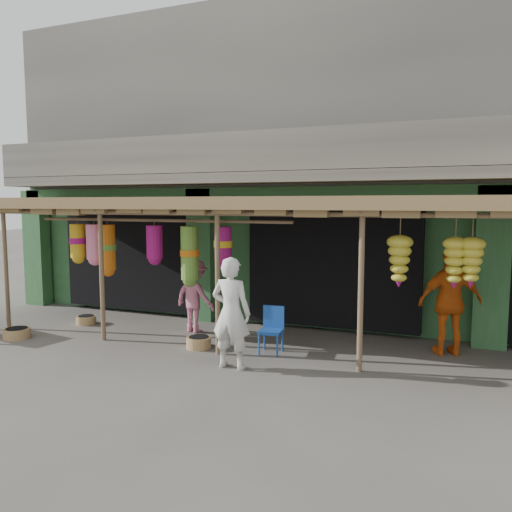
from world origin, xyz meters
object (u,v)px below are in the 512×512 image
at_px(person_shopper, 195,296).
at_px(blue_chair, 272,327).
at_px(person_front, 231,313).
at_px(person_vendor, 450,302).

bearing_deg(person_shopper, blue_chair, 173.78).
bearing_deg(person_front, person_shopper, -46.59).
distance_m(person_front, person_vendor, 3.89).
bearing_deg(person_shopper, person_front, 147.10).
bearing_deg(blue_chair, person_vendor, 15.14).
xyz_separation_m(blue_chair, person_vendor, (2.97, 1.00, 0.49)).
relative_size(person_front, person_shopper, 1.20).
relative_size(person_front, person_vendor, 0.96).
relative_size(blue_chair, person_front, 0.45).
bearing_deg(blue_chair, person_front, -110.06).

